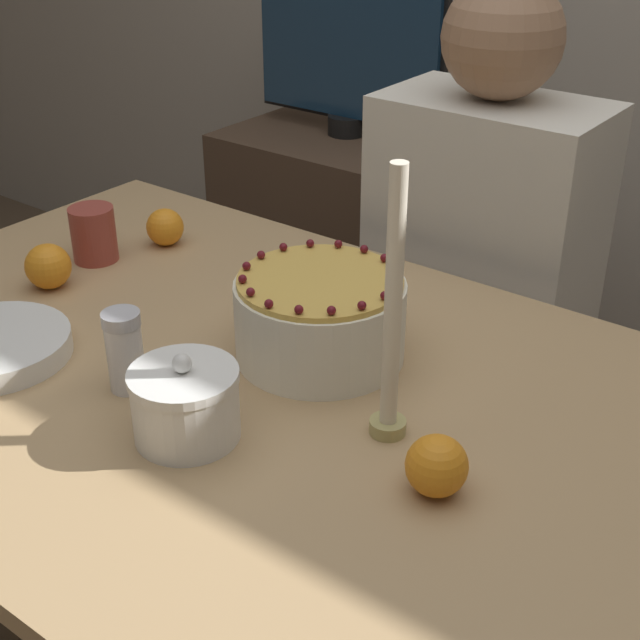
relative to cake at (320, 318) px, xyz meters
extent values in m
cube|color=tan|center=(0.06, -0.11, -0.08)|extent=(1.64, 0.91, 0.03)
cylinder|color=tan|center=(-0.70, 0.28, -0.46)|extent=(0.07, 0.07, 0.74)
cylinder|color=white|center=(0.00, 0.00, 0.00)|extent=(0.24, 0.24, 0.11)
cylinder|color=gold|center=(0.00, 0.00, 0.06)|extent=(0.23, 0.23, 0.01)
sphere|color=maroon|center=(0.11, 0.00, 0.07)|extent=(0.01, 0.01, 0.01)
sphere|color=maroon|center=(0.10, 0.04, 0.07)|extent=(0.01, 0.01, 0.01)
sphere|color=maroon|center=(0.07, 0.07, 0.07)|extent=(0.01, 0.01, 0.01)
sphere|color=maroon|center=(0.04, 0.10, 0.07)|extent=(0.01, 0.01, 0.01)
sphere|color=maroon|center=(0.00, 0.11, 0.07)|extent=(0.01, 0.01, 0.01)
sphere|color=maroon|center=(-0.04, 0.10, 0.07)|extent=(0.01, 0.01, 0.01)
sphere|color=maroon|center=(-0.07, 0.07, 0.07)|extent=(0.01, 0.01, 0.01)
sphere|color=maroon|center=(-0.10, 0.04, 0.07)|extent=(0.01, 0.01, 0.01)
sphere|color=maroon|center=(-0.11, 0.00, 0.07)|extent=(0.01, 0.01, 0.01)
sphere|color=maroon|center=(-0.10, -0.04, 0.07)|extent=(0.01, 0.01, 0.01)
sphere|color=maroon|center=(-0.07, -0.07, 0.07)|extent=(0.01, 0.01, 0.01)
sphere|color=maroon|center=(-0.04, -0.10, 0.07)|extent=(0.01, 0.01, 0.01)
sphere|color=maroon|center=(0.00, -0.11, 0.07)|extent=(0.01, 0.01, 0.01)
sphere|color=maroon|center=(0.04, -0.10, 0.07)|extent=(0.01, 0.01, 0.01)
sphere|color=maroon|center=(0.07, -0.07, 0.07)|extent=(0.01, 0.01, 0.01)
sphere|color=maroon|center=(0.10, -0.04, 0.07)|extent=(0.01, 0.01, 0.01)
cylinder|color=white|center=(-0.01, -0.25, -0.02)|extent=(0.13, 0.13, 0.08)
cylinder|color=white|center=(-0.01, -0.25, 0.03)|extent=(0.13, 0.13, 0.01)
sphere|color=white|center=(-0.01, -0.25, 0.04)|extent=(0.02, 0.02, 0.02)
cylinder|color=white|center=(-0.15, -0.22, -0.01)|extent=(0.05, 0.05, 0.10)
cylinder|color=silver|center=(-0.15, -0.22, 0.04)|extent=(0.05, 0.05, 0.02)
cylinder|color=tan|center=(0.18, -0.10, -0.05)|extent=(0.05, 0.05, 0.02)
cylinder|color=silver|center=(0.18, -0.10, 0.12)|extent=(0.02, 0.02, 0.33)
cylinder|color=#993D33|center=(-0.51, 0.02, -0.01)|extent=(0.08, 0.08, 0.10)
sphere|color=orange|center=(-0.46, 0.14, -0.03)|extent=(0.07, 0.07, 0.07)
sphere|color=orange|center=(-0.48, -0.09, -0.02)|extent=(0.07, 0.07, 0.07)
sphere|color=orange|center=(0.28, -0.16, -0.03)|extent=(0.07, 0.07, 0.07)
cube|color=#2D2D38|center=(-0.03, 0.54, -0.61)|extent=(0.34, 0.34, 0.45)
cube|color=silver|center=(-0.03, 0.54, -0.10)|extent=(0.40, 0.24, 0.57)
sphere|color=#9E7556|center=(-0.03, 0.54, 0.29)|extent=(0.21, 0.21, 0.21)
cube|color=#4C3828|center=(-0.68, 1.01, -0.47)|extent=(0.60, 0.47, 0.73)
cylinder|color=black|center=(-0.68, 1.01, -0.08)|extent=(0.10, 0.10, 0.05)
cube|color=black|center=(-0.68, 1.02, 0.11)|extent=(0.57, 0.02, 0.36)
cube|color=#142D47|center=(-0.68, 1.01, 0.11)|extent=(0.54, 0.03, 0.34)
camera|label=1|loc=(0.66, -0.87, 0.59)|focal=50.00mm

